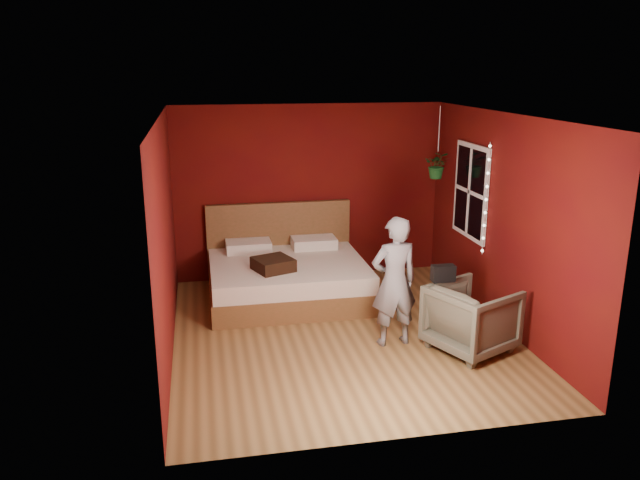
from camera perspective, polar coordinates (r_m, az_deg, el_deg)
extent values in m
plane|color=olive|center=(7.65, 2.03, -8.53)|extent=(4.50, 4.50, 0.00)
cube|color=#561009|center=(9.37, -1.03, 4.41)|extent=(4.00, 0.02, 2.60)
cube|color=#561009|center=(5.15, 7.89, -5.44)|extent=(4.00, 0.02, 2.60)
cube|color=#561009|center=(7.04, -14.00, 0.09)|extent=(0.02, 4.50, 2.60)
cube|color=#561009|center=(7.91, 16.47, 1.61)|extent=(0.02, 4.50, 2.60)
cube|color=white|center=(6.99, 2.24, 11.36)|extent=(4.00, 4.50, 0.02)
cube|color=white|center=(8.63, 13.62, 4.34)|extent=(0.04, 0.97, 1.27)
cube|color=black|center=(8.63, 13.53, 4.34)|extent=(0.02, 0.85, 1.15)
cube|color=white|center=(8.63, 13.50, 4.33)|extent=(0.03, 0.05, 1.15)
cube|color=white|center=(8.63, 13.50, 4.33)|extent=(0.03, 0.85, 0.05)
cylinder|color=silver|center=(8.16, 14.94, 3.59)|extent=(0.01, 0.01, 1.45)
sphere|color=#FFF2CC|center=(8.32, 14.62, -0.95)|extent=(0.04, 0.04, 0.04)
sphere|color=#FFF2CC|center=(8.28, 14.70, 0.17)|extent=(0.04, 0.04, 0.04)
sphere|color=#FFF2CC|center=(8.23, 14.78, 1.30)|extent=(0.04, 0.04, 0.04)
sphere|color=#FFF2CC|center=(8.19, 14.86, 2.44)|extent=(0.04, 0.04, 0.04)
sphere|color=#FFF2CC|center=(8.16, 14.94, 3.59)|extent=(0.04, 0.04, 0.04)
sphere|color=#FFF2CC|center=(8.13, 15.03, 4.75)|extent=(0.04, 0.04, 0.04)
sphere|color=#FFF2CC|center=(8.10, 15.11, 5.93)|extent=(0.04, 0.04, 0.04)
sphere|color=#FFF2CC|center=(8.07, 15.20, 7.11)|extent=(0.04, 0.04, 0.04)
sphere|color=#FFF2CC|center=(8.05, 15.28, 8.29)|extent=(0.04, 0.04, 0.04)
cube|color=brown|center=(8.69, -2.95, -4.42)|extent=(2.14, 1.82, 0.30)
cube|color=silver|center=(8.60, -2.97, -2.75)|extent=(2.10, 1.78, 0.24)
cube|color=brown|center=(9.37, -3.75, -0.09)|extent=(2.14, 0.09, 1.18)
cube|color=silver|center=(9.07, -6.56, -0.56)|extent=(0.64, 0.41, 0.15)
cube|color=silver|center=(9.19, -0.56, -0.24)|extent=(0.64, 0.41, 0.15)
imported|color=slate|center=(7.15, 6.80, -3.81)|extent=(0.59, 0.42, 1.53)
imported|color=#565644|center=(7.29, 13.68, -6.97)|extent=(1.11, 1.10, 0.77)
cube|color=black|center=(7.21, 11.20, -2.99)|extent=(0.27, 0.14, 0.19)
cube|color=black|center=(8.20, -4.31, -2.23)|extent=(0.59, 0.59, 0.16)
cylinder|color=silver|center=(8.87, 10.85, 9.94)|extent=(0.01, 0.01, 0.63)
imported|color=#195726|center=(8.93, 10.68, 6.74)|extent=(0.43, 0.41, 0.38)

